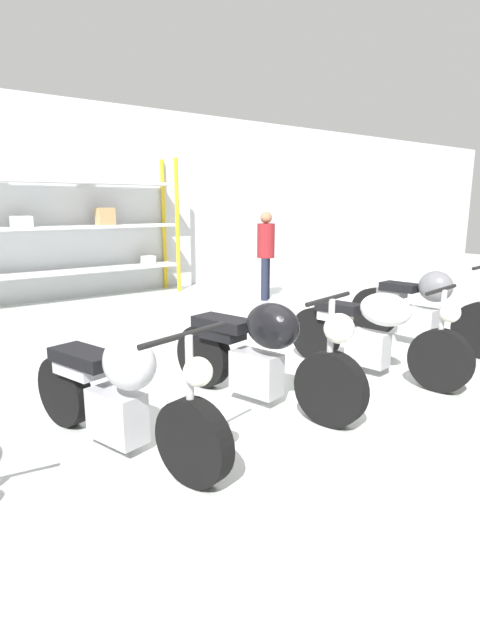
# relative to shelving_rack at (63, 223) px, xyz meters

# --- Properties ---
(ground_plane) EXTENTS (30.00, 30.00, 0.00)m
(ground_plane) POSITION_rel_shelving_rack_xyz_m (-0.32, -5.93, -1.42)
(ground_plane) COLOR silver
(back_wall) EXTENTS (30.00, 0.08, 3.60)m
(back_wall) POSITION_rel_shelving_rack_xyz_m (-0.32, 0.37, 0.38)
(back_wall) COLOR silver
(back_wall) RESTS_ON ground_plane
(shelving_rack) EXTENTS (4.45, 0.63, 2.63)m
(shelving_rack) POSITION_rel_shelving_rack_xyz_m (0.00, 0.00, 0.00)
(shelving_rack) COLOR gold
(shelving_rack) RESTS_ON ground_plane
(motorcycle_silver) EXTENTS (0.80, 1.97, 0.99)m
(motorcycle_silver) POSITION_rel_shelving_rack_xyz_m (-1.70, -5.92, -0.98)
(motorcycle_silver) COLOR black
(motorcycle_silver) RESTS_ON ground_plane
(motorcycle_black) EXTENTS (0.74, 1.99, 1.05)m
(motorcycle_black) POSITION_rel_shelving_rack_xyz_m (-0.35, -5.89, -0.94)
(motorcycle_black) COLOR black
(motorcycle_black) RESTS_ON ground_plane
(motorcycle_white) EXTENTS (0.63, 2.03, 0.99)m
(motorcycle_white) POSITION_rel_shelving_rack_xyz_m (1.08, -5.98, -0.97)
(motorcycle_white) COLOR black
(motorcycle_white) RESTS_ON ground_plane
(motorcycle_grey) EXTENTS (0.55, 2.05, 1.07)m
(motorcycle_grey) POSITION_rel_shelving_rack_xyz_m (2.48, -5.68, -0.96)
(motorcycle_grey) COLOR black
(motorcycle_grey) RESTS_ON ground_plane
(person_browsing) EXTENTS (0.45, 0.45, 1.61)m
(person_browsing) POSITION_rel_shelving_rack_xyz_m (2.97, -2.08, -0.48)
(person_browsing) COLOR #1E2338
(person_browsing) RESTS_ON ground_plane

